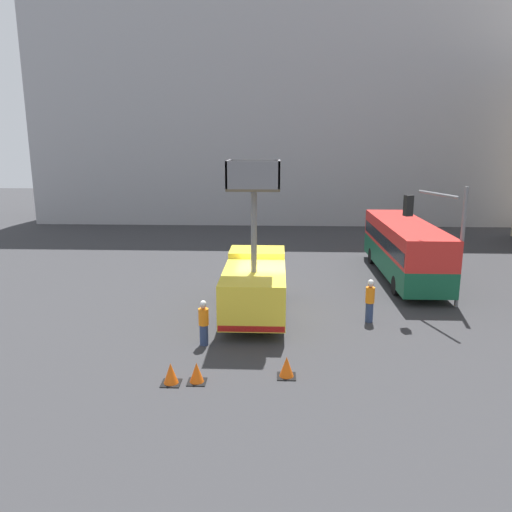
{
  "coord_description": "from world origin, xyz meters",
  "views": [
    {
      "loc": [
        0.47,
        -21.03,
        7.49
      ],
      "look_at": [
        -0.48,
        0.82,
        2.47
      ],
      "focal_mm": 35.0,
      "sensor_mm": 36.0,
      "label": 1
    }
  ],
  "objects": [
    {
      "name": "traffic_light_pole",
      "position": [
        7.79,
        1.14,
        3.75
      ],
      "size": [
        3.01,
        2.76,
        5.56
      ],
      "color": "slate",
      "rests_on": "ground_plane"
    },
    {
      "name": "utility_truck",
      "position": [
        -0.48,
        -0.12,
        1.53
      ],
      "size": [
        2.59,
        6.48,
        6.79
      ],
      "color": "yellow",
      "rests_on": "ground_plane"
    },
    {
      "name": "ground_plane",
      "position": [
        0.0,
        0.0,
        0.0
      ],
      "size": [
        120.0,
        120.0,
        0.0
      ],
      "primitive_type": "plane",
      "color": "#333335"
    },
    {
      "name": "traffic_cone_far_side",
      "position": [
        -2.05,
        -6.53,
        0.32
      ],
      "size": [
        0.59,
        0.59,
        0.68
      ],
      "color": "black",
      "rests_on": "ground_plane"
    },
    {
      "name": "road_worker_near_truck",
      "position": [
        -2.26,
        -3.52,
        0.87
      ],
      "size": [
        0.38,
        0.38,
        1.75
      ],
      "rotation": [
        0.0,
        0.0,
        0.37
      ],
      "color": "navy",
      "rests_on": "ground_plane"
    },
    {
      "name": "traffic_cone_mid_road",
      "position": [
        0.81,
        -6.02,
        0.33
      ],
      "size": [
        0.61,
        0.61,
        0.7
      ],
      "color": "black",
      "rests_on": "ground_plane"
    },
    {
      "name": "building_backdrop_far",
      "position": [
        0.0,
        29.01,
        10.95
      ],
      "size": [
        44.0,
        10.0,
        21.9
      ],
      "color": "#9E9EA3",
      "rests_on": "ground_plane"
    },
    {
      "name": "traffic_cone_near_truck",
      "position": [
        -2.85,
        -6.65,
        0.33
      ],
      "size": [
        0.61,
        0.61,
        0.7
      ],
      "color": "black",
      "rests_on": "ground_plane"
    },
    {
      "name": "city_bus",
      "position": [
        7.53,
        6.44,
        1.84
      ],
      "size": [
        2.53,
        10.68,
        3.15
      ],
      "rotation": [
        0.0,
        0.0,
        1.22
      ],
      "color": "#145638",
      "rests_on": "ground_plane"
    },
    {
      "name": "road_worker_directing",
      "position": [
        4.4,
        -0.76,
        0.94
      ],
      "size": [
        0.38,
        0.38,
        1.87
      ],
      "rotation": [
        0.0,
        0.0,
        1.37
      ],
      "color": "navy",
      "rests_on": "ground_plane"
    }
  ]
}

